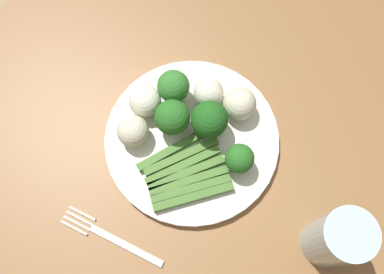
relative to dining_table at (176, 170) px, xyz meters
name	(u,v)px	position (x,y,z in m)	size (l,w,h in m)	color
ground_plane	(183,220)	(0.00, 0.00, -0.64)	(6.00, 6.00, 0.02)	tan
dining_table	(176,170)	(0.00, 0.00, 0.00)	(1.41, 0.84, 0.73)	olive
plate	(192,140)	(0.03, -0.01, 0.11)	(0.27, 0.27, 0.01)	silver
asparagus_bundle	(185,174)	(-0.02, -0.04, 0.12)	(0.15, 0.13, 0.01)	#47752D
broccoli_back	(172,118)	(0.03, 0.03, 0.15)	(0.05, 0.05, 0.07)	#568E33
broccoli_front_left	(239,159)	(0.05, -0.09, 0.15)	(0.04, 0.04, 0.05)	#568E33
broccoli_right	(173,87)	(0.07, 0.06, 0.15)	(0.05, 0.05, 0.06)	#609E3D
broccoli_near_center	(209,120)	(0.06, -0.02, 0.16)	(0.06, 0.06, 0.07)	#4C7F2B
cauliflower_outer_edge	(209,93)	(0.10, 0.02, 0.14)	(0.05, 0.05, 0.05)	silver
cauliflower_near_fork	(133,131)	(-0.02, 0.06, 0.14)	(0.05, 0.05, 0.05)	beige
cauliflower_edge	(145,101)	(0.02, 0.08, 0.14)	(0.05, 0.05, 0.05)	white
cauliflower_mid	(240,104)	(0.12, -0.03, 0.14)	(0.05, 0.05, 0.05)	beige
fork	(111,238)	(-0.16, -0.02, 0.10)	(0.07, 0.16, 0.00)	silver
water_glass	(337,239)	(0.05, -0.26, 0.16)	(0.07, 0.07, 0.12)	silver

